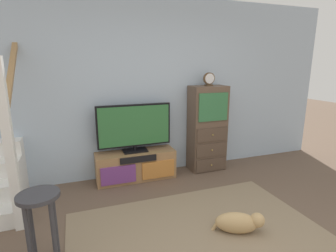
{
  "coord_description": "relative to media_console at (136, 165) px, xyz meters",
  "views": [
    {
      "loc": [
        -1.1,
        -1.47,
        1.73
      ],
      "look_at": [
        0.11,
        1.89,
        0.87
      ],
      "focal_mm": 27.95,
      "sensor_mm": 36.0,
      "label": 1
    }
  ],
  "objects": [
    {
      "name": "back_wall",
      "position": [
        0.3,
        0.27,
        1.13
      ],
      "size": [
        6.4,
        0.12,
        2.7
      ],
      "primitive_type": "cube",
      "color": "#A8BCD1",
      "rests_on": "ground_plane"
    },
    {
      "name": "area_rug",
      "position": [
        0.3,
        -1.59,
        -0.21
      ],
      "size": [
        2.6,
        1.8,
        0.01
      ],
      "primitive_type": "cube",
      "color": "#847056",
      "rests_on": "ground_plane"
    },
    {
      "name": "media_console",
      "position": [
        0.0,
        0.0,
        0.0
      ],
      "size": [
        1.19,
        0.38,
        0.44
      ],
      "color": "#997047",
      "rests_on": "ground_plane"
    },
    {
      "name": "television",
      "position": [
        -0.0,
        0.02,
        0.6
      ],
      "size": [
        1.1,
        0.22,
        0.72
      ],
      "color": "black",
      "rests_on": "media_console"
    },
    {
      "name": "side_cabinet",
      "position": [
        1.2,
        0.01,
        0.47
      ],
      "size": [
        0.58,
        0.38,
        1.38
      ],
      "color": "brown",
      "rests_on": "ground_plane"
    },
    {
      "name": "desk_clock",
      "position": [
        1.2,
        -0.0,
        1.27
      ],
      "size": [
        0.18,
        0.08,
        0.21
      ],
      "color": "#4C3823",
      "rests_on": "side_cabinet"
    },
    {
      "name": "bar_stool_near",
      "position": [
        -1.14,
        -1.47,
        0.3
      ],
      "size": [
        0.34,
        0.34,
        0.69
      ],
      "color": "#333338",
      "rests_on": "ground_plane"
    },
    {
      "name": "dog",
      "position": [
        0.71,
        -1.65,
        -0.1
      ],
      "size": [
        0.51,
        0.37,
        0.23
      ],
      "color": "tan",
      "rests_on": "ground_plane"
    }
  ]
}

